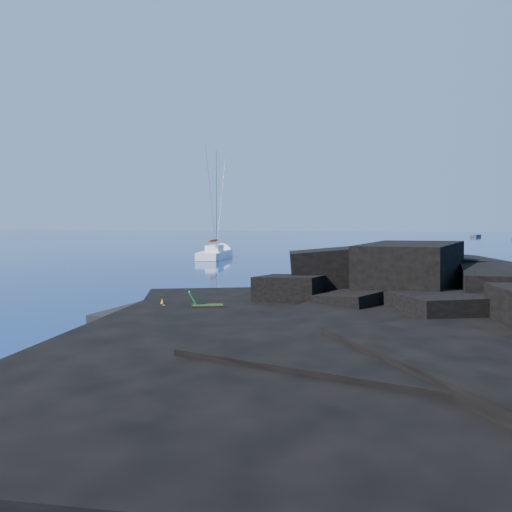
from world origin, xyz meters
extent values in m
plane|color=#030C33|center=(0.00, 0.00, 0.00)|extent=(400.00, 400.00, 0.00)
cube|color=black|center=(4.50, 0.50, 0.00)|extent=(9.08, 6.86, 0.70)
cube|color=beige|center=(2.35, -0.24, 0.38)|extent=(2.26, 1.33, 0.06)
cone|color=orange|center=(2.55, 0.06, 0.60)|extent=(0.42, 0.42, 0.51)
cube|color=#2A2B2F|center=(35.39, 127.28, 0.00)|extent=(3.49, 5.39, 0.69)
camera|label=1|loc=(12.58, -20.69, 4.40)|focal=35.00mm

